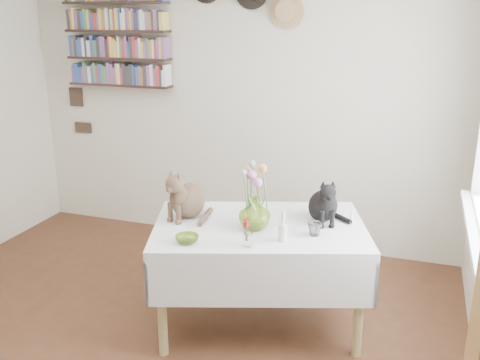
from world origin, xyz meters
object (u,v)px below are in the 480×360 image
at_px(dining_table, 259,250).
at_px(flower_vase, 255,213).
at_px(tabby_cat, 188,191).
at_px(black_cat, 323,198).
at_px(bookshelf_unit, 117,35).

xyz_separation_m(dining_table, flower_vase, (-0.01, -0.07, 0.28)).
bearing_deg(tabby_cat, black_cat, 32.25).
bearing_deg(dining_table, bookshelf_unit, 143.81).
bearing_deg(flower_vase, dining_table, 80.68).
bearing_deg(bookshelf_unit, dining_table, -36.19).
bearing_deg(dining_table, flower_vase, -99.32).
height_order(flower_vase, bookshelf_unit, bookshelf_unit).
height_order(dining_table, bookshelf_unit, bookshelf_unit).
bearing_deg(dining_table, black_cat, 29.35).
distance_m(dining_table, tabby_cat, 0.61).
bearing_deg(black_cat, flower_vase, -167.28).
height_order(dining_table, flower_vase, flower_vase).
height_order(dining_table, tabby_cat, tabby_cat).
relative_size(dining_table, black_cat, 5.00).
bearing_deg(tabby_cat, bookshelf_unit, 152.32).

